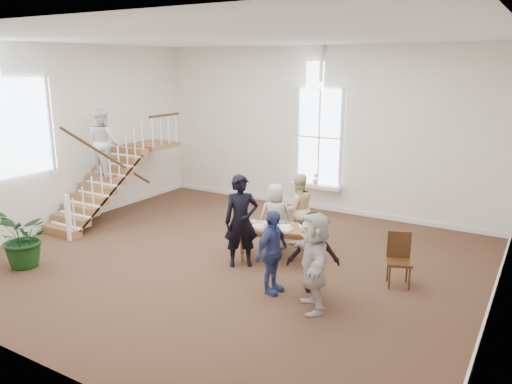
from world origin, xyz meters
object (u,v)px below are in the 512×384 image
Objects in this scene: side_chair at (399,256)px; woman_cluster_c at (314,262)px; library_table at (276,230)px; woman_cluster_b at (314,252)px; woman_cluster_a at (272,252)px; elderly_woman at (275,216)px; police_officer at (241,221)px; floor_plant at (24,238)px; person_yellow at (298,209)px.

woman_cluster_c is at bearing -140.63° from side_chair.
woman_cluster_c is (1.59, -1.63, 0.20)m from library_table.
woman_cluster_b is 1.65m from side_chair.
woman_cluster_a is 1.03× the size of woman_cluster_b.
library_table is 0.70m from elderly_woman.
woman_cluster_c is (1.94, -2.23, 0.11)m from elderly_woman.
woman_cluster_b is at bearing 97.27° from elderly_woman.
library_table is at bearing 81.37° from elderly_woman.
side_chair is (2.99, 0.74, -0.39)m from police_officer.
elderly_woman is 2.94m from side_chair.
woman_cluster_a is 5.08m from floor_plant.
side_chair is (2.54, 0.09, -0.09)m from library_table.
floor_plant reaches higher than library_table.
person_yellow reaches higher than woman_cluster_a.
floor_plant is (-4.83, -1.55, -0.14)m from woman_cluster_a.
police_officer is at bearing -150.43° from woman_cluster_c.
police_officer is 2.27m from woman_cluster_c.
woman_cluster_c is (2.04, -0.98, -0.10)m from police_officer.
woman_cluster_c reaches higher than person_yellow.
person_yellow is 2.64m from woman_cluster_a.
woman_cluster_b is 1.19× the size of floor_plant.
woman_cluster_a is at bearing 78.35° from elderly_woman.
police_officer is 1.29× the size of elderly_woman.
side_chair is at bearing -25.10° from police_officer.
floor_plant is at bearing 4.49° from elderly_woman.
police_officer is 1.27× the size of woman_cluster_b.
library_table is at bearing 35.73° from floor_plant.
person_yellow is (0.30, 0.50, 0.08)m from elderly_woman.
person_yellow is 2.48m from woman_cluster_b.
woman_cluster_c reaches higher than woman_cluster_b.
woman_cluster_b is 5.79m from floor_plant.
floor_plant is at bearing 173.22° from police_officer.
police_officer is 4.37m from floor_plant.
woman_cluster_c is 1.69× the size of side_chair.
woman_cluster_c is at bearing -97.70° from woman_cluster_a.
library_table is 1.11× the size of woman_cluster_a.
person_yellow reaches higher than library_table.
floor_plant is (-4.09, -4.08, -0.19)m from person_yellow.
elderly_woman is at bearing 32.05° from woman_cluster_a.
elderly_woman is 0.86× the size of woman_cluster_c.
woman_cluster_a is (1.04, -2.03, 0.03)m from elderly_woman.
police_officer is at bearing 60.55° from woman_cluster_a.
library_table is 1.59m from woman_cluster_a.
woman_cluster_a is (1.14, -0.78, -0.18)m from police_officer.
library_table is at bearing -170.44° from woman_cluster_c.
elderly_woman is 1.46× the size of side_chair.
woman_cluster_c is at bearing 92.21° from elderly_woman.
woman_cluster_c reaches higher than elderly_woman.
floor_plant is (-3.69, -2.33, -0.32)m from police_officer.
elderly_woman is at bearing 46.38° from police_officer.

